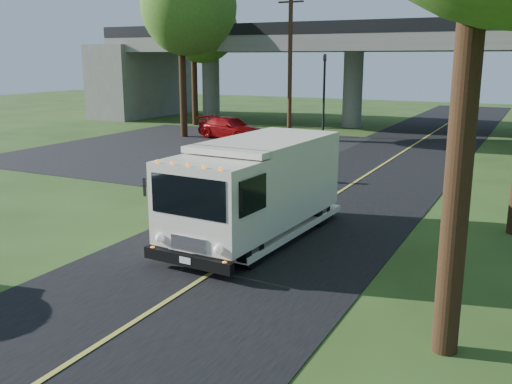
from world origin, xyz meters
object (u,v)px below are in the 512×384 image
Objects in this scene: utility_pole at (290,64)px; tree_left_lot at (182,8)px; red_sedan at (231,128)px; tree_left_far at (194,23)px; step_van at (256,187)px; pedestrian at (259,159)px; traffic_signal at (324,86)px.

utility_pole is 7.43m from tree_left_lot.
tree_left_far is at bearing 61.84° from red_sedan.
tree_left_lot is 22.41m from step_van.
tree_left_lot reaches higher than pedestrian.
utility_pole is at bearing -52.08° from red_sedan.
traffic_signal is 6.48m from red_sedan.
traffic_signal reaches higher than pedestrian.
tree_left_lot reaches higher than red_sedan.
traffic_signal is 11.75m from tree_left_far.
traffic_signal is 2.86m from utility_pole.
tree_left_lot reaches higher than step_van.
pedestrian is at bearing -72.34° from utility_pole.
red_sedan is (2.96, 0.66, -7.23)m from tree_left_lot.
step_van is at bearing 160.65° from pedestrian.
utility_pole is at bearing 114.26° from step_van.
step_van is at bearing -134.97° from red_sedan.
step_van is 3.82× the size of pedestrian.
traffic_signal is at bearing 28.11° from tree_left_lot.
red_sedan is at bearing 12.63° from tree_left_lot.
traffic_signal reaches higher than step_van.
traffic_signal is 0.53× the size of tree_left_far.
tree_left_far is 28.69m from step_van.
pedestrian is (3.70, -11.62, -3.71)m from utility_pole.
tree_left_lot is 5.95× the size of pedestrian.
traffic_signal is 13.99m from pedestrian.
step_van is (7.23, -18.85, -3.09)m from utility_pole.
tree_left_far is (-3.00, 6.00, -0.45)m from tree_left_lot.
red_sedan is (-10.57, 17.35, -0.83)m from step_van.
tree_left_far reaches higher than red_sedan.
utility_pole reaches higher than traffic_signal.
tree_left_far reaches higher than step_van.
red_sedan is at bearing 124.62° from step_van.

